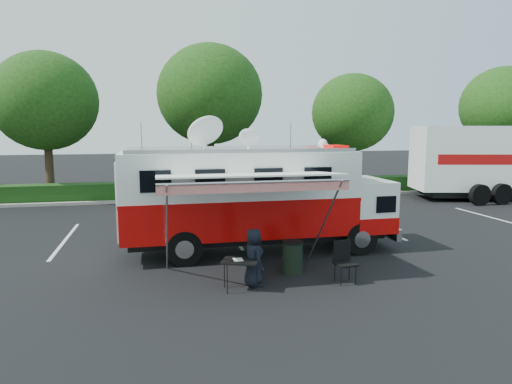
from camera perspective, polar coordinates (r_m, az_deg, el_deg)
The scene contains 9 objects.
ground_plane at distance 15.05m, azimuth 0.41°, elevation -7.44°, with size 120.00×120.00×0.00m, color black.
back_border at distance 27.42m, azimuth -3.32°, elevation 10.09°, with size 60.00×6.14×8.87m.
stall_lines at distance 17.82m, azimuth -3.32°, elevation -4.99°, with size 24.12×5.50×0.01m.
command_truck at distance 14.66m, azimuth 0.13°, elevation -0.66°, with size 8.76×2.41×4.21m.
awning at distance 11.95m, azimuth -0.92°, elevation 1.73°, with size 4.78×2.48×2.89m.
person at distance 11.94m, azimuth -0.30°, elevation -11.63°, with size 0.73×0.48×1.49m, color black.
folding_table at distance 11.45m, azimuth -1.97°, elevation -8.73°, with size 1.07×0.92×0.77m.
folding_chair at distance 12.28m, azimuth 10.89°, elevation -8.06°, with size 0.57×0.60×1.08m.
trash_bin at distance 12.84m, azimuth 4.58°, elevation -8.11°, with size 0.60×0.60×0.90m.
Camera 1 is at (-3.24, -14.14, 4.02)m, focal length 32.00 mm.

